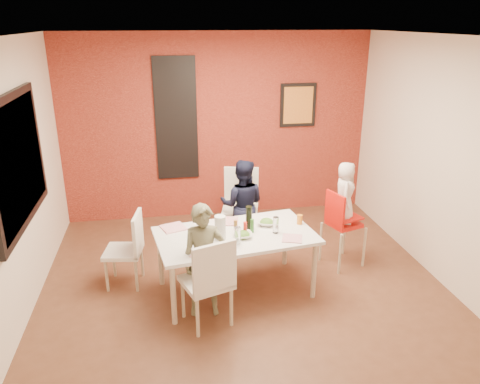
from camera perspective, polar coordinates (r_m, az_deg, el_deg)
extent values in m
plane|color=brown|center=(5.37, 0.55, -11.67)|extent=(4.50, 4.50, 0.00)
cube|color=silver|center=(4.56, 0.67, 18.47)|extent=(4.50, 4.50, 0.02)
cube|color=beige|center=(6.94, -2.75, 7.87)|extent=(4.50, 0.02, 2.70)
cube|color=beige|center=(2.81, 9.04, -12.21)|extent=(4.50, 0.02, 2.70)
cube|color=beige|center=(4.94, -26.04, 0.53)|extent=(0.02, 4.50, 2.70)
cube|color=beige|center=(5.63, 23.78, 3.16)|extent=(0.02, 4.50, 2.70)
cube|color=maroon|center=(6.92, -2.73, 7.83)|extent=(4.50, 0.02, 2.70)
cube|color=black|center=(5.05, -25.49, 3.44)|extent=(0.05, 1.70, 1.30)
cube|color=black|center=(5.05, -25.32, 3.46)|extent=(0.02, 1.55, 1.15)
cube|color=silver|center=(6.83, -7.79, 8.79)|extent=(0.55, 0.03, 1.70)
cube|color=black|center=(6.83, -7.79, 8.78)|extent=(0.60, 0.03, 1.76)
cube|color=black|center=(7.09, 7.08, 10.47)|extent=(0.54, 0.03, 0.64)
cube|color=orange|center=(7.08, 7.12, 10.45)|extent=(0.44, 0.01, 0.54)
cube|color=silver|center=(5.02, -0.57, -5.33)|extent=(1.78, 1.16, 0.04)
cylinder|color=tan|center=(4.70, -8.13, -12.31)|extent=(0.06, 0.06, 0.66)
cylinder|color=tan|center=(5.37, -9.66, -7.98)|extent=(0.06, 0.06, 0.66)
cylinder|color=tan|center=(5.12, 9.02, -9.41)|extent=(0.06, 0.06, 0.66)
cylinder|color=tan|center=(5.74, 5.53, -5.81)|extent=(0.06, 0.06, 0.66)
cube|color=silver|center=(4.64, -4.14, -10.90)|extent=(0.56, 0.56, 0.05)
cube|color=silver|center=(4.35, -3.11, -9.31)|extent=(0.43, 0.18, 0.50)
cylinder|color=tan|center=(4.96, -3.04, -11.75)|extent=(0.04, 0.04, 0.43)
cylinder|color=tan|center=(4.69, -1.07, -13.81)|extent=(0.04, 0.04, 0.43)
cylinder|color=tan|center=(4.84, -6.96, -12.77)|extent=(0.04, 0.04, 0.43)
cylinder|color=tan|center=(4.57, -5.20, -14.98)|extent=(0.04, 0.04, 0.43)
cube|color=silver|center=(6.21, 0.02, -2.15)|extent=(0.56, 0.56, 0.05)
cube|color=silver|center=(6.31, 0.17, 0.77)|extent=(0.46, 0.15, 0.52)
cylinder|color=beige|center=(6.16, -1.86, -4.87)|extent=(0.04, 0.04, 0.45)
cylinder|color=beige|center=(6.50, -1.51, -3.46)|extent=(0.04, 0.04, 0.45)
cylinder|color=beige|center=(6.13, 1.66, -4.99)|extent=(0.04, 0.04, 0.45)
cylinder|color=beige|center=(6.47, 1.81, -3.56)|extent=(0.04, 0.04, 0.45)
cube|color=white|center=(5.43, -14.06, -7.05)|extent=(0.46, 0.46, 0.05)
cube|color=white|center=(5.29, -12.35, -4.91)|extent=(0.10, 0.40, 0.45)
cylinder|color=tan|center=(5.70, -15.12, -8.15)|extent=(0.03, 0.03, 0.39)
cylinder|color=tan|center=(5.63, -11.87, -8.25)|extent=(0.03, 0.03, 0.39)
cylinder|color=tan|center=(5.43, -15.95, -9.79)|extent=(0.03, 0.03, 0.39)
cylinder|color=tan|center=(5.35, -12.53, -9.92)|extent=(0.03, 0.03, 0.39)
cube|color=red|center=(5.77, 12.55, -3.76)|extent=(0.42, 0.42, 0.05)
cube|color=red|center=(5.59, 11.50, -2.03)|extent=(0.13, 0.32, 0.39)
cube|color=red|center=(5.74, 12.62, -2.92)|extent=(0.42, 0.42, 0.02)
cylinder|color=tan|center=(5.88, 14.90, -6.53)|extent=(0.03, 0.03, 0.51)
cylinder|color=tan|center=(5.66, 12.10, -7.42)|extent=(0.03, 0.03, 0.51)
cylinder|color=tan|center=(6.13, 12.57, -5.20)|extent=(0.03, 0.03, 0.51)
cylinder|color=tan|center=(5.91, 9.80, -5.98)|extent=(0.03, 0.03, 0.51)
imported|color=#5D5D43|center=(4.70, -4.38, -8.38)|extent=(0.44, 0.29, 1.19)
imported|color=black|center=(6.02, 0.28, -1.57)|extent=(0.69, 0.60, 1.20)
imported|color=silver|center=(5.62, 12.67, -0.09)|extent=(0.34, 0.42, 0.74)
cube|color=white|center=(4.62, -4.55, -7.42)|extent=(0.26, 0.26, 0.01)
cube|color=silver|center=(5.30, -1.58, -3.58)|extent=(0.29, 0.29, 0.01)
cube|color=white|center=(4.93, 6.38, -5.63)|extent=(0.26, 0.26, 0.01)
cube|color=white|center=(5.19, -8.12, -4.32)|extent=(0.31, 0.31, 0.01)
imported|color=white|center=(4.93, 0.34, -5.28)|extent=(0.20, 0.20, 0.05)
imported|color=white|center=(5.23, 3.27, -3.73)|extent=(0.27, 0.27, 0.05)
cylinder|color=black|center=(5.08, 1.09, -3.14)|extent=(0.07, 0.07, 0.26)
cylinder|color=white|center=(4.76, -0.32, -5.33)|extent=(0.07, 0.07, 0.19)
cylinder|color=white|center=(5.02, 4.38, -4.03)|extent=(0.06, 0.06, 0.18)
cylinder|color=silver|center=(4.85, -2.43, -4.37)|extent=(0.12, 0.12, 0.26)
cylinder|color=red|center=(4.95, 0.63, -4.48)|extent=(0.04, 0.04, 0.15)
cylinder|color=#2B6E24|center=(5.02, 1.50, -4.14)|extent=(0.04, 0.04, 0.15)
cylinder|color=brown|center=(4.99, -0.55, -4.27)|extent=(0.04, 0.04, 0.15)
cylinder|color=orange|center=(5.27, 7.28, -3.35)|extent=(0.06, 0.06, 0.11)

